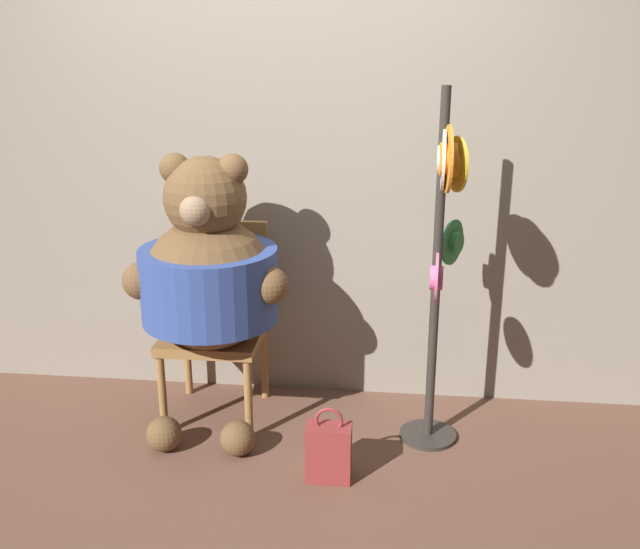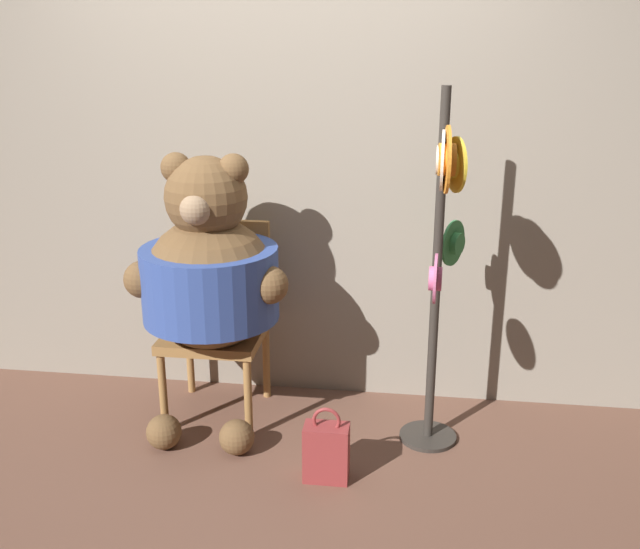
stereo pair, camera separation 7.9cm
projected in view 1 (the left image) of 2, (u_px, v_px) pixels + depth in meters
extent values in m
plane|color=brown|center=(264.00, 455.00, 3.38)|extent=(14.00, 14.00, 0.00)
cube|color=gray|center=(285.00, 182.00, 3.73)|extent=(8.00, 0.10, 2.34)
cylinder|color=#9E703D|center=(162.00, 395.00, 3.51)|extent=(0.04, 0.04, 0.42)
cylinder|color=#9E703D|center=(248.00, 400.00, 3.47)|extent=(0.04, 0.04, 0.42)
cylinder|color=#9E703D|center=(188.00, 358.00, 3.92)|extent=(0.04, 0.04, 0.42)
cylinder|color=#9E703D|center=(265.00, 362.00, 3.87)|extent=(0.04, 0.04, 0.42)
cube|color=#9E703D|center=(214.00, 335.00, 3.62)|extent=(0.49, 0.49, 0.05)
cube|color=#9E703D|center=(222.00, 269.00, 3.75)|extent=(0.49, 0.04, 0.52)
sphere|color=brown|center=(210.00, 284.00, 3.45)|extent=(0.65, 0.65, 0.65)
cylinder|color=#334C99|center=(210.00, 284.00, 3.45)|extent=(0.67, 0.67, 0.36)
sphere|color=brown|center=(205.00, 198.00, 3.32)|extent=(0.39, 0.39, 0.39)
sphere|color=brown|center=(175.00, 168.00, 3.29)|extent=(0.14, 0.14, 0.14)
sphere|color=brown|center=(233.00, 169.00, 3.26)|extent=(0.14, 0.14, 0.14)
sphere|color=#997A5B|center=(196.00, 210.00, 3.17)|extent=(0.14, 0.14, 0.14)
sphere|color=brown|center=(141.00, 281.00, 3.40)|extent=(0.18, 0.18, 0.18)
sphere|color=brown|center=(269.00, 285.00, 3.33)|extent=(0.18, 0.18, 0.18)
sphere|color=brown|center=(164.00, 434.00, 3.40)|extent=(0.17, 0.17, 0.17)
sphere|color=brown|center=(238.00, 438.00, 3.36)|extent=(0.17, 0.17, 0.17)
cylinder|color=#332D28|center=(428.00, 435.00, 3.54)|extent=(0.28, 0.28, 0.02)
cylinder|color=#332D28|center=(436.00, 275.00, 3.28)|extent=(0.04, 0.04, 1.69)
cylinder|color=#3D9351|center=(452.00, 242.00, 3.36)|extent=(0.12, 0.20, 0.22)
cylinder|color=#3D9351|center=(452.00, 242.00, 3.36)|extent=(0.12, 0.13, 0.10)
cylinder|color=silver|center=(443.00, 160.00, 2.96)|extent=(0.02, 0.25, 0.25)
cylinder|color=silver|center=(443.00, 160.00, 2.96)|extent=(0.06, 0.12, 0.12)
cylinder|color=orange|center=(448.00, 159.00, 2.91)|extent=(0.03, 0.28, 0.28)
cylinder|color=orange|center=(448.00, 159.00, 2.91)|extent=(0.07, 0.14, 0.13)
cylinder|color=yellow|center=(457.00, 164.00, 2.95)|extent=(0.08, 0.23, 0.23)
cylinder|color=yellow|center=(457.00, 164.00, 2.95)|extent=(0.09, 0.12, 0.11)
cylinder|color=#D16693|center=(436.00, 278.00, 3.10)|extent=(0.02, 0.22, 0.22)
cylinder|color=#D16693|center=(436.00, 278.00, 3.10)|extent=(0.06, 0.11, 0.11)
cube|color=maroon|center=(329.00, 452.00, 3.16)|extent=(0.20, 0.12, 0.27)
torus|color=maroon|center=(329.00, 421.00, 3.11)|extent=(0.13, 0.02, 0.13)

